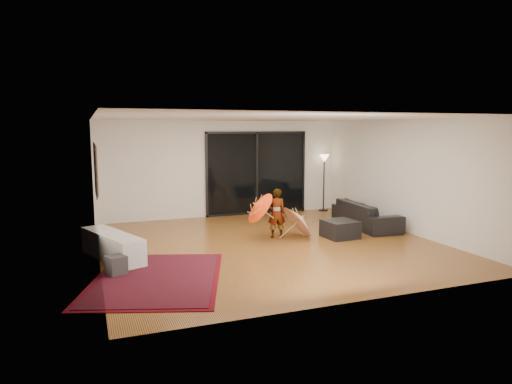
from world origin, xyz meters
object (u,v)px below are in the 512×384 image
sofa (366,214)px  child (276,213)px  ottoman (340,229)px  media_console (112,246)px

sofa → child: child is taller
sofa → child: (-2.58, -0.27, 0.25)m
sofa → ottoman: bearing=126.9°
media_console → sofa: 6.25m
ottoman → child: (-1.37, 0.51, 0.37)m
child → media_console: bearing=17.2°
sofa → child: bearing=100.1°
child → ottoman: bearing=168.6°
media_console → ottoman: size_ratio=2.65×
media_console → ottoman: 4.99m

